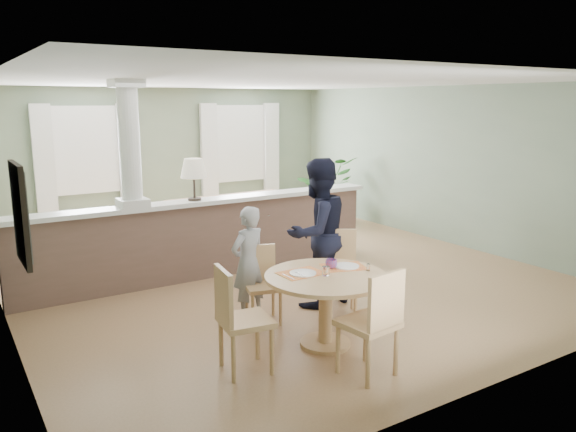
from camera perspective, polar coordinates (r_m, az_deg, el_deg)
ground at (r=8.30m, az=-1.95°, el=-5.49°), size 8.00×8.00×0.00m
room_shell at (r=8.50m, az=-4.37°, el=7.33°), size 7.02×8.02×2.71m
pony_wall at (r=7.86m, az=-8.94°, el=-1.26°), size 5.32×0.38×2.70m
sofa at (r=9.64m, az=-5.29°, el=-0.57°), size 2.89×1.24×0.83m
houseplant at (r=11.46m, az=3.71°, el=2.67°), size 1.38×1.25×1.34m
dining_table at (r=5.66m, az=3.88°, el=-7.43°), size 1.23×1.23×0.84m
chair_far_boy at (r=6.33m, az=-2.69°, el=-6.51°), size 0.48×0.48×0.85m
chair_far_man at (r=6.56m, az=5.17°, el=-5.29°), size 0.61×0.61×0.97m
chair_near at (r=5.07m, az=8.79°, el=-10.29°), size 0.51×0.51×1.01m
chair_side at (r=5.14m, az=-5.18°, el=-10.01°), size 0.51×0.51×0.99m
child_person at (r=6.34m, az=-4.06°, el=-4.79°), size 0.54×0.42×1.30m
man_person at (r=6.70m, az=2.99°, el=-1.74°), size 0.96×0.80×1.79m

